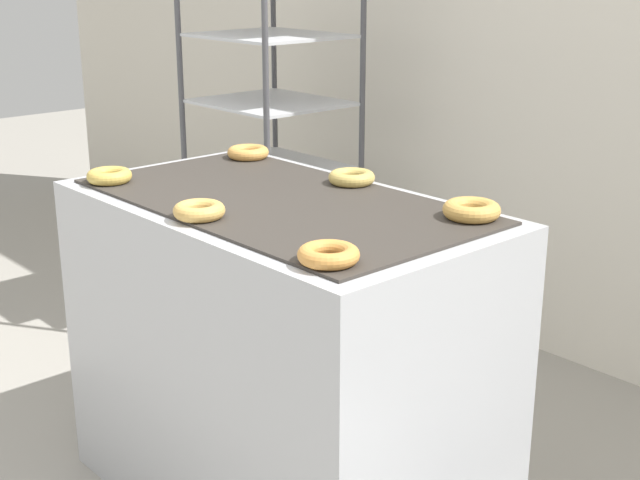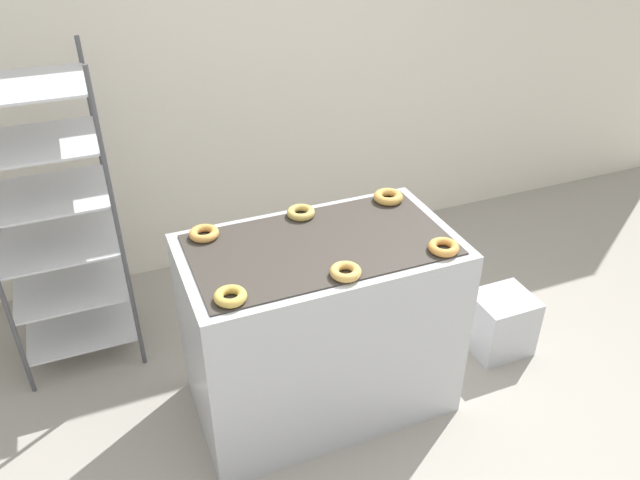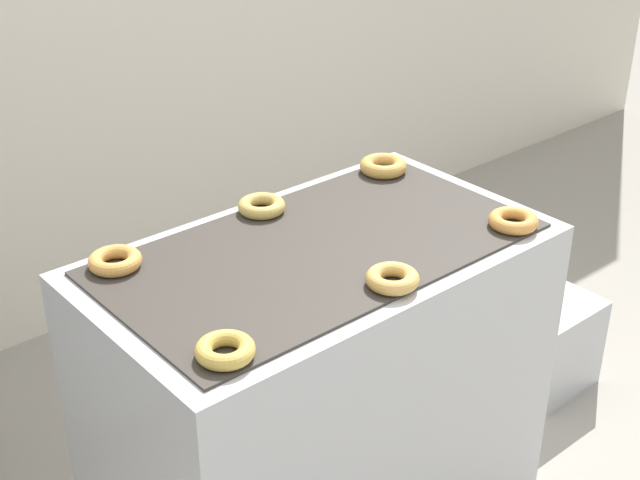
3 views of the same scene
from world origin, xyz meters
name	(u,v)px [view 3 (image 3 of 3)]	position (x,y,z in m)	size (l,w,h in m)	color
fryer_machine	(320,392)	(0.00, 0.60, 0.47)	(1.24, 0.71, 0.95)	#B7BABF
glaze_bin	(547,342)	(1.08, 0.58, 0.18)	(0.32, 0.28, 0.35)	#B7BABF
donut_near_left	(225,350)	(-0.47, 0.36, 0.97)	(0.13, 0.13, 0.04)	gold
donut_near_center	(392,279)	(0.01, 0.34, 0.97)	(0.13, 0.13, 0.04)	#D8A753
donut_near_right	(513,221)	(0.48, 0.35, 0.97)	(0.14, 0.14, 0.04)	gold
donut_far_left	(115,261)	(-0.46, 0.85, 0.97)	(0.14, 0.14, 0.04)	gold
donut_far_center	(262,206)	(0.01, 0.87, 0.97)	(0.13, 0.13, 0.04)	tan
donut_far_right	(383,166)	(0.46, 0.85, 0.97)	(0.15, 0.15, 0.04)	gold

